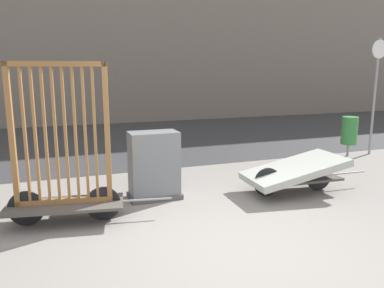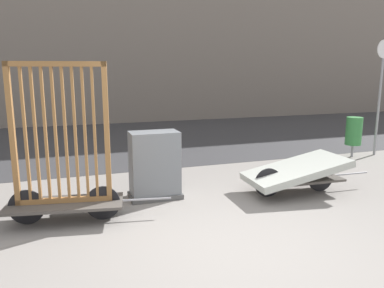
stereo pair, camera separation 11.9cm
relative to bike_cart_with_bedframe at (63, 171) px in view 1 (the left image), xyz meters
name	(u,v)px [view 1 (the left image)]	position (x,y,z in m)	size (l,w,h in m)	color
ground_plane	(236,249)	(1.87, -1.53, -0.75)	(60.00, 60.00, 0.00)	gray
road_strip	(123,140)	(1.87, 6.13, -0.75)	(56.00, 7.60, 0.01)	#38383A
bike_cart_with_bedframe	(63,171)	(0.00, 0.00, 0.00)	(2.31, 0.91, 2.22)	#4C4742
bike_cart_with_mattress	(294,171)	(3.76, 0.00, -0.36)	(2.35, 1.02, 0.65)	#4C4742
utility_cabinet	(154,168)	(1.42, 0.59, -0.23)	(0.86, 0.52, 1.12)	#4C4C4C
trash_bin	(349,131)	(6.75, 1.98, -0.11)	(0.38, 0.38, 0.99)	gray
sign_post	(376,84)	(7.45, 1.97, 1.02)	(0.45, 0.06, 2.89)	gray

